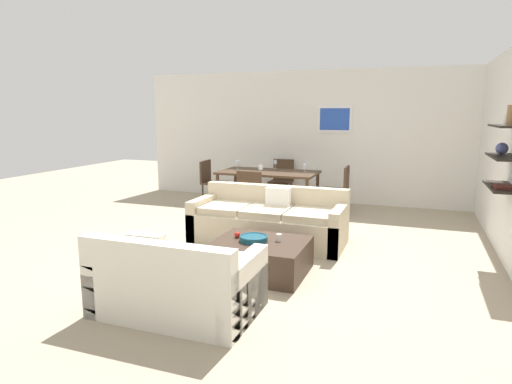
{
  "coord_description": "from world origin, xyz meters",
  "views": [
    {
      "loc": [
        1.92,
        -5.47,
        1.85
      ],
      "look_at": [
        -0.17,
        0.2,
        0.75
      ],
      "focal_mm": 30.7,
      "sensor_mm": 36.0,
      "label": 1
    }
  ],
  "objects_px": {
    "dining_table": "(268,175)",
    "wine_glass_foot": "(261,168)",
    "wine_glass_left_far": "(237,163)",
    "wine_glass_right_far": "(305,166)",
    "decorative_bowl": "(254,238)",
    "dining_chair_left_far": "(211,179)",
    "dining_chair_foot": "(251,192)",
    "dining_chair_right_far": "(340,186)",
    "coffee_table": "(260,257)",
    "wine_glass_head": "(275,163)",
    "loveseat_white": "(176,283)",
    "dining_chair_head": "(282,178)",
    "apple_on_coffee_table": "(237,235)",
    "sofa_beige": "(269,222)",
    "candle_jar": "(279,238)"
  },
  "relations": [
    {
      "from": "coffee_table",
      "to": "wine_glass_left_far",
      "type": "relative_size",
      "value": 5.97
    },
    {
      "from": "sofa_beige",
      "to": "candle_jar",
      "type": "relative_size",
      "value": 25.62
    },
    {
      "from": "dining_chair_right_far",
      "to": "loveseat_white",
      "type": "bearing_deg",
      "value": -98.97
    },
    {
      "from": "decorative_bowl",
      "to": "apple_on_coffee_table",
      "type": "distance_m",
      "value": 0.25
    },
    {
      "from": "loveseat_white",
      "to": "apple_on_coffee_table",
      "type": "bearing_deg",
      "value": 86.55
    },
    {
      "from": "dining_table",
      "to": "dining_chair_head",
      "type": "bearing_deg",
      "value": 90.0
    },
    {
      "from": "wine_glass_head",
      "to": "wine_glass_left_far",
      "type": "bearing_deg",
      "value": -155.4
    },
    {
      "from": "sofa_beige",
      "to": "coffee_table",
      "type": "bearing_deg",
      "value": -75.97
    },
    {
      "from": "loveseat_white",
      "to": "wine_glass_head",
      "type": "distance_m",
      "value": 4.94
    },
    {
      "from": "sofa_beige",
      "to": "decorative_bowl",
      "type": "relative_size",
      "value": 6.59
    },
    {
      "from": "dining_chair_left_far",
      "to": "wine_glass_foot",
      "type": "height_order",
      "value": "wine_glass_foot"
    },
    {
      "from": "apple_on_coffee_table",
      "to": "wine_glass_foot",
      "type": "relative_size",
      "value": 0.42
    },
    {
      "from": "apple_on_coffee_table",
      "to": "dining_chair_head",
      "type": "bearing_deg",
      "value": 99.4
    },
    {
      "from": "coffee_table",
      "to": "loveseat_white",
      "type": "bearing_deg",
      "value": -107.4
    },
    {
      "from": "wine_glass_left_far",
      "to": "wine_glass_right_far",
      "type": "height_order",
      "value": "wine_glass_left_far"
    },
    {
      "from": "dining_chair_right_far",
      "to": "dining_chair_left_far",
      "type": "bearing_deg",
      "value": 180.0
    },
    {
      "from": "dining_chair_right_far",
      "to": "wine_glass_left_far",
      "type": "xyz_separation_m",
      "value": [
        -2.01,
        -0.1,
        0.37
      ]
    },
    {
      "from": "wine_glass_foot",
      "to": "wine_glass_right_far",
      "type": "bearing_deg",
      "value": 39.25
    },
    {
      "from": "dining_chair_left_far",
      "to": "wine_glass_left_far",
      "type": "bearing_deg",
      "value": -8.83
    },
    {
      "from": "dining_table",
      "to": "wine_glass_foot",
      "type": "relative_size",
      "value": 10.99
    },
    {
      "from": "dining_chair_head",
      "to": "dining_chair_foot",
      "type": "bearing_deg",
      "value": -90.0
    },
    {
      "from": "dining_chair_foot",
      "to": "dining_chair_right_far",
      "type": "bearing_deg",
      "value": 40.28
    },
    {
      "from": "apple_on_coffee_table",
      "to": "dining_chair_foot",
      "type": "bearing_deg",
      "value": 106.63
    },
    {
      "from": "coffee_table",
      "to": "wine_glass_foot",
      "type": "bearing_deg",
      "value": 109.54
    },
    {
      "from": "dining_chair_right_far",
      "to": "dining_chair_head",
      "type": "relative_size",
      "value": 1.0
    },
    {
      "from": "coffee_table",
      "to": "wine_glass_head",
      "type": "distance_m",
      "value": 3.82
    },
    {
      "from": "wine_glass_right_far",
      "to": "candle_jar",
      "type": "bearing_deg",
      "value": -81.23
    },
    {
      "from": "dining_chair_right_far",
      "to": "coffee_table",
      "type": "bearing_deg",
      "value": -95.79
    },
    {
      "from": "wine_glass_head",
      "to": "coffee_table",
      "type": "bearing_deg",
      "value": -74.89
    },
    {
      "from": "coffee_table",
      "to": "wine_glass_head",
      "type": "relative_size",
      "value": 6.12
    },
    {
      "from": "sofa_beige",
      "to": "coffee_table",
      "type": "relative_size",
      "value": 2.05
    },
    {
      "from": "apple_on_coffee_table",
      "to": "candle_jar",
      "type": "bearing_deg",
      "value": 3.54
    },
    {
      "from": "dining_chair_left_far",
      "to": "wine_glass_foot",
      "type": "xyz_separation_m",
      "value": [
        1.33,
        -0.66,
        0.37
      ]
    },
    {
      "from": "dining_chair_foot",
      "to": "candle_jar",
      "type": "bearing_deg",
      "value": -61.88
    },
    {
      "from": "wine_glass_left_far",
      "to": "wine_glass_head",
      "type": "height_order",
      "value": "wine_glass_left_far"
    },
    {
      "from": "decorative_bowl",
      "to": "dining_chair_left_far",
      "type": "xyz_separation_m",
      "value": [
        -2.23,
        3.43,
        0.09
      ]
    },
    {
      "from": "coffee_table",
      "to": "candle_jar",
      "type": "bearing_deg",
      "value": 23.08
    },
    {
      "from": "loveseat_white",
      "to": "wine_glass_foot",
      "type": "relative_size",
      "value": 8.78
    },
    {
      "from": "dining_table",
      "to": "wine_glass_foot",
      "type": "distance_m",
      "value": 0.47
    },
    {
      "from": "dining_chair_right_far",
      "to": "wine_glass_right_far",
      "type": "relative_size",
      "value": 5.58
    },
    {
      "from": "loveseat_white",
      "to": "dining_table",
      "type": "height_order",
      "value": "loveseat_white"
    },
    {
      "from": "dining_chair_foot",
      "to": "decorative_bowl",
      "type": "bearing_deg",
      "value": -68.62
    },
    {
      "from": "dining_chair_right_far",
      "to": "wine_glass_foot",
      "type": "height_order",
      "value": "wine_glass_foot"
    },
    {
      "from": "dining_table",
      "to": "dining_chair_head",
      "type": "xyz_separation_m",
      "value": [
        -0.0,
        0.9,
        -0.18
      ]
    },
    {
      "from": "apple_on_coffee_table",
      "to": "wine_glass_right_far",
      "type": "bearing_deg",
      "value": 89.77
    },
    {
      "from": "dining_table",
      "to": "dining_chair_head",
      "type": "height_order",
      "value": "dining_chair_head"
    },
    {
      "from": "loveseat_white",
      "to": "dining_chair_head",
      "type": "bearing_deg",
      "value": 96.32
    },
    {
      "from": "loveseat_white",
      "to": "wine_glass_right_far",
      "type": "distance_m",
      "value": 4.59
    },
    {
      "from": "apple_on_coffee_table",
      "to": "dining_table",
      "type": "distance_m",
      "value": 3.22
    },
    {
      "from": "dining_table",
      "to": "dining_chair_head",
      "type": "distance_m",
      "value": 0.92
    }
  ]
}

